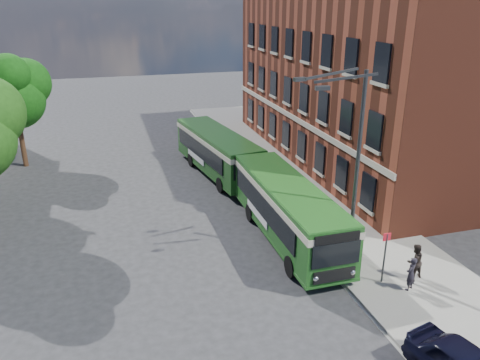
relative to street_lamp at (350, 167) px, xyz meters
name	(u,v)px	position (x,y,z in m)	size (l,w,h in m)	color
ground	(232,256)	(-4.84, 2.00, -4.79)	(120.00, 120.00, 0.00)	#2A2A2C
pavement	(300,182)	(2.16, 10.00, -4.72)	(6.00, 48.00, 0.15)	gray
kerb_line	(258,188)	(-0.89, 10.00, -4.79)	(0.12, 48.00, 0.01)	beige
brick_office	(370,67)	(9.16, 14.00, 2.18)	(12.10, 26.00, 14.20)	brown
street_lamp	(350,167)	(0.00, 0.00, 0.00)	(2.96, 2.38, 9.00)	#333638
bus_stop_sign	(385,254)	(0.76, -2.20, -3.28)	(0.35, 0.08, 2.52)	#333638
bus_front	(287,206)	(-1.64, 3.01, -2.96)	(2.68, 10.78, 3.02)	#1F591C
bus_rear	(218,149)	(-2.75, 13.45, -2.96)	(4.10, 10.62, 3.02)	#1E501B
pedestrian_a	(411,274)	(1.56, -3.03, -3.88)	(0.56, 0.37, 1.52)	black
pedestrian_b	(415,261)	(2.28, -2.27, -3.83)	(0.79, 0.62, 1.63)	black
tree_right	(14,91)	(-16.12, 19.05, 0.85)	(4.92, 4.68, 8.31)	#3A2315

